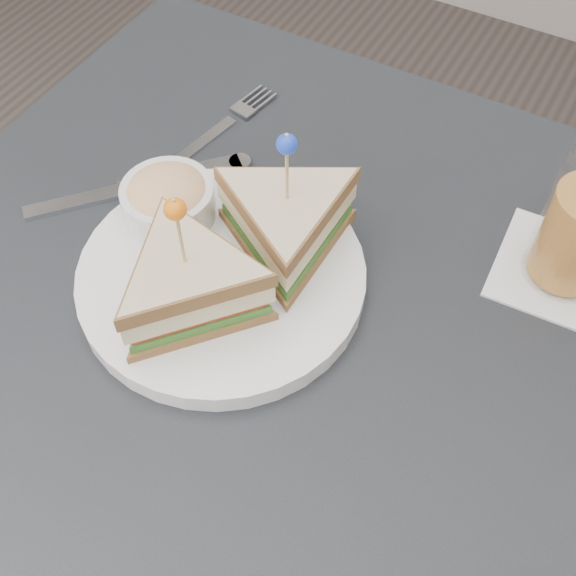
{
  "coord_description": "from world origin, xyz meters",
  "views": [
    {
      "loc": [
        0.19,
        -0.31,
        1.3
      ],
      "look_at": [
        0.01,
        0.01,
        0.8
      ],
      "focal_mm": 45.0,
      "sensor_mm": 36.0,
      "label": 1
    }
  ],
  "objects": [
    {
      "name": "ground_plane",
      "position": [
        0.0,
        0.0,
        0.0
      ],
      "size": [
        3.5,
        3.5,
        0.0
      ],
      "primitive_type": "plane",
      "color": "#3F3833"
    },
    {
      "name": "cutlery_fork",
      "position": [
        -0.18,
        0.2,
        0.75
      ],
      "size": [
        0.05,
        0.19,
        0.01
      ],
      "rotation": [
        0.0,
        0.0,
        -0.18
      ],
      "color": "silver",
      "rests_on": "table"
    },
    {
      "name": "cutlery_knife",
      "position": [
        -0.22,
        0.07,
        0.75
      ],
      "size": [
        0.18,
        0.2,
        0.01
      ],
      "rotation": [
        0.0,
        0.0,
        -0.72
      ],
      "color": "silver",
      "rests_on": "table"
    },
    {
      "name": "plate_meal",
      "position": [
        -0.06,
        0.02,
        0.79
      ],
      "size": [
        0.34,
        0.34,
        0.16
      ],
      "rotation": [
        0.0,
        0.0,
        0.33
      ],
      "color": "white",
      "rests_on": "table"
    },
    {
      "name": "table",
      "position": [
        0.0,
        0.0,
        0.67
      ],
      "size": [
        0.8,
        0.8,
        0.75
      ],
      "color": "black",
      "rests_on": "ground"
    }
  ]
}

